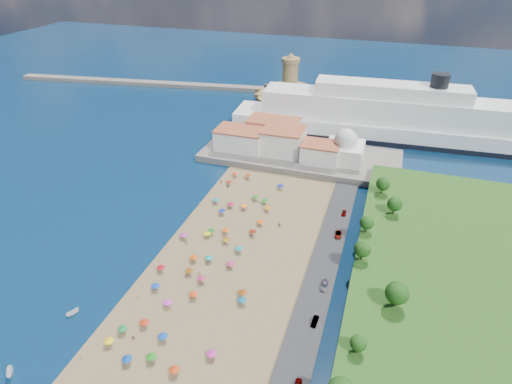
% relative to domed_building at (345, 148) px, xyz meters
% --- Properties ---
extents(ground, '(700.00, 700.00, 0.00)m').
position_rel_domed_building_xyz_m(ground, '(-30.00, -71.00, -8.97)').
color(ground, '#071938').
rests_on(ground, ground).
extents(terrace, '(90.00, 36.00, 3.00)m').
position_rel_domed_building_xyz_m(terrace, '(-20.00, 2.00, -7.47)').
color(terrace, '#59544C').
rests_on(terrace, ground).
extents(jetty, '(18.00, 70.00, 2.40)m').
position_rel_domed_building_xyz_m(jetty, '(-42.00, 37.00, -7.77)').
color(jetty, '#59544C').
rests_on(jetty, ground).
extents(breakwater, '(199.03, 34.77, 2.60)m').
position_rel_domed_building_xyz_m(breakwater, '(-140.00, 82.00, -7.67)').
color(breakwater, '#59544C').
rests_on(breakwater, ground).
extents(waterfront_buildings, '(57.00, 29.00, 11.00)m').
position_rel_domed_building_xyz_m(waterfront_buildings, '(-33.05, 2.64, -1.10)').
color(waterfront_buildings, silver).
rests_on(waterfront_buildings, terrace).
extents(domed_building, '(16.00, 16.00, 15.00)m').
position_rel_domed_building_xyz_m(domed_building, '(0.00, 0.00, 0.00)').
color(domed_building, silver).
rests_on(domed_building, terrace).
extents(fortress, '(40.00, 40.00, 32.40)m').
position_rel_domed_building_xyz_m(fortress, '(-42.00, 67.00, -2.29)').
color(fortress, '#957A4A').
rests_on(fortress, ground).
extents(cruise_ship, '(157.82, 32.45, 34.26)m').
position_rel_domed_building_xyz_m(cruise_ship, '(15.53, 38.91, 1.17)').
color(cruise_ship, black).
rests_on(cruise_ship, ground).
extents(beach_parasols, '(31.48, 116.40, 2.20)m').
position_rel_domed_building_xyz_m(beach_parasols, '(-30.88, -83.66, -6.83)').
color(beach_parasols, gray).
rests_on(beach_parasols, beach).
extents(beachgoers, '(33.78, 91.49, 1.87)m').
position_rel_domed_building_xyz_m(beachgoers, '(-34.16, -74.20, -7.85)').
color(beachgoers, tan).
rests_on(beachgoers, beach).
extents(moored_boats, '(4.98, 24.05, 1.50)m').
position_rel_domed_building_xyz_m(moored_boats, '(-58.16, -121.16, -8.23)').
color(moored_boats, white).
rests_on(moored_boats, ground).
extents(parked_cars, '(2.45, 77.86, 1.38)m').
position_rel_domed_building_xyz_m(parked_cars, '(6.00, -74.90, -7.62)').
color(parked_cars, gray).
rests_on(parked_cars, promenade).
extents(hillside_trees, '(15.87, 107.12, 7.74)m').
position_rel_domed_building_xyz_m(hillside_trees, '(18.48, -81.92, 1.20)').
color(hillside_trees, '#382314').
rests_on(hillside_trees, hillside).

